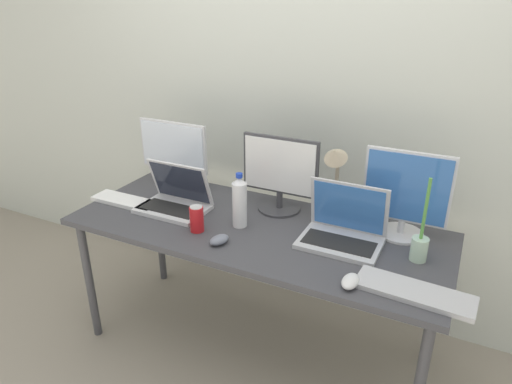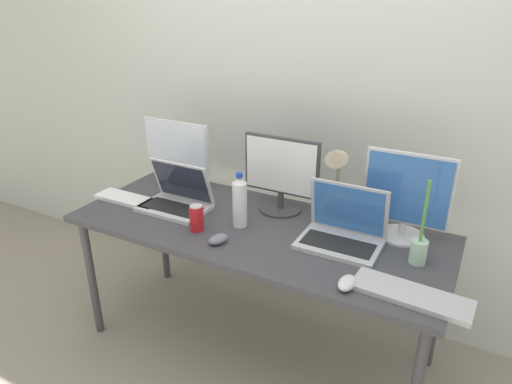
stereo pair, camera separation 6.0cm
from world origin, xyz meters
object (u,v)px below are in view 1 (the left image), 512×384
(monitor_left, at_px, (174,152))
(keyboard_main, at_px, (126,201))
(mouse_by_keyboard, at_px, (219,240))
(monitor_center, at_px, (280,173))
(laptop_secondary, at_px, (343,229))
(keyboard_aux, at_px, (414,292))
(mouse_by_laptop, at_px, (350,281))
(laptop_silver, at_px, (175,199))
(monitor_right, at_px, (406,194))
(desk_lamp, at_px, (335,169))
(water_bottle, at_px, (240,202))
(bamboo_vase, at_px, (420,246))
(work_desk, at_px, (256,237))
(soda_can_near_keyboard, at_px, (197,219))

(monitor_left, height_order, keyboard_main, monitor_left)
(mouse_by_keyboard, bearing_deg, keyboard_main, -173.28)
(monitor_center, relative_size, laptop_secondary, 1.12)
(keyboard_aux, bearing_deg, keyboard_main, 177.81)
(monitor_left, distance_m, monitor_center, 0.66)
(mouse_by_laptop, bearing_deg, monitor_center, 138.46)
(laptop_silver, xyz_separation_m, laptop_secondary, (0.87, 0.05, 0.00))
(monitor_right, distance_m, desk_lamp, 0.34)
(keyboard_aux, relative_size, desk_lamp, 1.05)
(keyboard_aux, height_order, water_bottle, water_bottle)
(water_bottle, height_order, bamboo_vase, bamboo_vase)
(laptop_silver, height_order, laptop_secondary, laptop_secondary)
(work_desk, xyz_separation_m, bamboo_vase, (0.74, 0.03, 0.13))
(mouse_by_keyboard, bearing_deg, bamboo_vase, 36.93)
(work_desk, distance_m, monitor_center, 0.34)
(monitor_right, distance_m, mouse_by_keyboard, 0.86)
(monitor_left, height_order, mouse_by_keyboard, monitor_left)
(monitor_center, xyz_separation_m, mouse_by_laptop, (0.51, -0.50, -0.18))
(monitor_center, distance_m, desk_lamp, 0.30)
(bamboo_vase, bearing_deg, monitor_left, 171.79)
(work_desk, distance_m, mouse_by_laptop, 0.61)
(water_bottle, bearing_deg, mouse_by_laptop, -21.98)
(laptop_secondary, bearing_deg, keyboard_aux, -37.01)
(laptop_secondary, xyz_separation_m, soda_can_near_keyboard, (-0.64, -0.21, 0.00))
(mouse_by_laptop, height_order, water_bottle, water_bottle)
(monitor_center, distance_m, mouse_by_laptop, 0.74)
(work_desk, height_order, soda_can_near_keyboard, soda_can_near_keyboard)
(monitor_right, xyz_separation_m, keyboard_aux, (0.13, -0.45, -0.19))
(laptop_silver, distance_m, bamboo_vase, 1.20)
(monitor_center, relative_size, keyboard_main, 1.04)
(water_bottle, bearing_deg, bamboo_vase, 4.21)
(keyboard_main, bearing_deg, laptop_secondary, 5.58)
(monitor_right, distance_m, laptop_secondary, 0.32)
(water_bottle, bearing_deg, laptop_silver, 177.40)
(desk_lamp, bearing_deg, mouse_by_laptop, -64.32)
(laptop_secondary, relative_size, mouse_by_laptop, 3.31)
(bamboo_vase, bearing_deg, monitor_right, 118.84)
(work_desk, relative_size, laptop_silver, 5.18)
(monitor_left, distance_m, laptop_silver, 0.33)
(mouse_by_laptop, bearing_deg, desk_lamp, 118.05)
(monitor_center, relative_size, laptop_silver, 1.14)
(mouse_by_keyboard, height_order, water_bottle, water_bottle)
(monitor_center, height_order, keyboard_aux, monitor_center)
(laptop_silver, height_order, keyboard_main, laptop_silver)
(keyboard_aux, relative_size, mouse_by_keyboard, 4.46)
(work_desk, bearing_deg, monitor_center, 83.47)
(monitor_center, xyz_separation_m, laptop_secondary, (0.39, -0.18, -0.14))
(mouse_by_keyboard, relative_size, mouse_by_laptop, 0.90)
(keyboard_main, relative_size, mouse_by_laptop, 3.55)
(work_desk, relative_size, keyboard_aux, 4.19)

